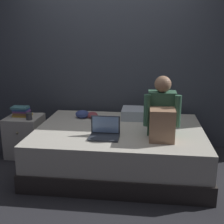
{
  "coord_description": "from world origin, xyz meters",
  "views": [
    {
      "loc": [
        0.52,
        -2.97,
        1.6
      ],
      "look_at": [
        0.14,
        0.1,
        0.76
      ],
      "focal_mm": 46.6,
      "sensor_mm": 36.0,
      "label": 1
    }
  ],
  "objects_px": {
    "bed": "(119,148)",
    "pillow": "(143,114)",
    "book_stack": "(21,112)",
    "mug": "(29,116)",
    "nightstand": "(25,136)",
    "person_sitting": "(162,114)",
    "clothes_pile": "(86,114)",
    "laptop": "(105,132)"
  },
  "relations": [
    {
      "from": "bed",
      "to": "person_sitting",
      "type": "height_order",
      "value": "person_sitting"
    },
    {
      "from": "laptop",
      "to": "clothes_pile",
      "type": "xyz_separation_m",
      "value": [
        -0.36,
        0.71,
        -0.01
      ]
    },
    {
      "from": "nightstand",
      "to": "bed",
      "type": "bearing_deg",
      "value": -10.65
    },
    {
      "from": "nightstand",
      "to": "pillow",
      "type": "xyz_separation_m",
      "value": [
        1.57,
        0.21,
        0.31
      ]
    },
    {
      "from": "nightstand",
      "to": "person_sitting",
      "type": "bearing_deg",
      "value": -14.62
    },
    {
      "from": "nightstand",
      "to": "mug",
      "type": "xyz_separation_m",
      "value": [
        0.13,
        -0.12,
        0.31
      ]
    },
    {
      "from": "book_stack",
      "to": "laptop",
      "type": "bearing_deg",
      "value": -25.98
    },
    {
      "from": "book_stack",
      "to": "bed",
      "type": "bearing_deg",
      "value": -11.06
    },
    {
      "from": "laptop",
      "to": "mug",
      "type": "relative_size",
      "value": 3.56
    },
    {
      "from": "nightstand",
      "to": "pillow",
      "type": "relative_size",
      "value": 0.96
    },
    {
      "from": "nightstand",
      "to": "laptop",
      "type": "distance_m",
      "value": 1.34
    },
    {
      "from": "book_stack",
      "to": "clothes_pile",
      "type": "relative_size",
      "value": 0.79
    },
    {
      "from": "nightstand",
      "to": "laptop",
      "type": "bearing_deg",
      "value": -25.97
    },
    {
      "from": "book_stack",
      "to": "clothes_pile",
      "type": "bearing_deg",
      "value": 8.28
    },
    {
      "from": "bed",
      "to": "nightstand",
      "type": "xyz_separation_m",
      "value": [
        -1.3,
        0.24,
        0.02
      ]
    },
    {
      "from": "mug",
      "to": "clothes_pile",
      "type": "bearing_deg",
      "value": 20.81
    },
    {
      "from": "bed",
      "to": "clothes_pile",
      "type": "bearing_deg",
      "value": 142.06
    },
    {
      "from": "clothes_pile",
      "to": "pillow",
      "type": "bearing_deg",
      "value": 5.05
    },
    {
      "from": "bed",
      "to": "book_stack",
      "type": "relative_size",
      "value": 8.45
    },
    {
      "from": "nightstand",
      "to": "book_stack",
      "type": "bearing_deg",
      "value": 153.57
    },
    {
      "from": "clothes_pile",
      "to": "bed",
      "type": "bearing_deg",
      "value": -37.94
    },
    {
      "from": "nightstand",
      "to": "person_sitting",
      "type": "height_order",
      "value": "person_sitting"
    },
    {
      "from": "clothes_pile",
      "to": "nightstand",
      "type": "bearing_deg",
      "value": -170.31
    },
    {
      "from": "bed",
      "to": "pillow",
      "type": "height_order",
      "value": "pillow"
    },
    {
      "from": "laptop",
      "to": "nightstand",
      "type": "bearing_deg",
      "value": 154.03
    },
    {
      "from": "person_sitting",
      "to": "clothes_pile",
      "type": "xyz_separation_m",
      "value": [
        -0.97,
        0.6,
        -0.2
      ]
    },
    {
      "from": "mug",
      "to": "clothes_pile",
      "type": "xyz_separation_m",
      "value": [
        0.68,
        0.26,
        -0.02
      ]
    },
    {
      "from": "mug",
      "to": "bed",
      "type": "bearing_deg",
      "value": -6.07
    },
    {
      "from": "person_sitting",
      "to": "clothes_pile",
      "type": "bearing_deg",
      "value": 148.15
    },
    {
      "from": "person_sitting",
      "to": "nightstand",
      "type": "bearing_deg",
      "value": 165.38
    },
    {
      "from": "bed",
      "to": "pillow",
      "type": "distance_m",
      "value": 0.62
    },
    {
      "from": "bed",
      "to": "book_stack",
      "type": "bearing_deg",
      "value": 168.94
    },
    {
      "from": "pillow",
      "to": "mug",
      "type": "relative_size",
      "value": 6.22
    },
    {
      "from": "person_sitting",
      "to": "pillow",
      "type": "xyz_separation_m",
      "value": [
        -0.21,
        0.67,
        -0.19
      ]
    },
    {
      "from": "bed",
      "to": "laptop",
      "type": "relative_size",
      "value": 6.25
    },
    {
      "from": "nightstand",
      "to": "clothes_pile",
      "type": "distance_m",
      "value": 0.87
    },
    {
      "from": "laptop",
      "to": "book_stack",
      "type": "height_order",
      "value": "laptop"
    },
    {
      "from": "book_stack",
      "to": "mug",
      "type": "height_order",
      "value": "book_stack"
    },
    {
      "from": "laptop",
      "to": "pillow",
      "type": "xyz_separation_m",
      "value": [
        0.4,
        0.78,
        0.01
      ]
    },
    {
      "from": "clothes_pile",
      "to": "book_stack",
      "type": "bearing_deg",
      "value": -171.72
    },
    {
      "from": "pillow",
      "to": "laptop",
      "type": "bearing_deg",
      "value": -117.34
    },
    {
      "from": "bed",
      "to": "nightstand",
      "type": "bearing_deg",
      "value": 169.35
    }
  ]
}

